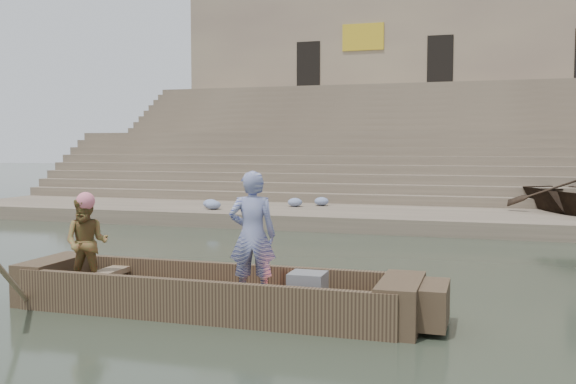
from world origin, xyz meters
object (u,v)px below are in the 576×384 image
at_px(television, 307,288).
at_px(standing_man, 252,235).
at_px(main_rowboat, 213,304).
at_px(rowing_man, 87,243).

bearing_deg(television, standing_man, -179.97).
xyz_separation_m(main_rowboat, rowing_man, (-1.90, -0.11, 0.77)).
distance_m(main_rowboat, standing_man, 1.13).
bearing_deg(standing_man, television, 165.83).
bearing_deg(rowing_man, main_rowboat, -12.83).
height_order(standing_man, rowing_man, standing_man).
relative_size(rowing_man, television, 2.87).
relative_size(standing_man, rowing_man, 1.30).
height_order(main_rowboat, television, television).
bearing_deg(main_rowboat, television, -0.00).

